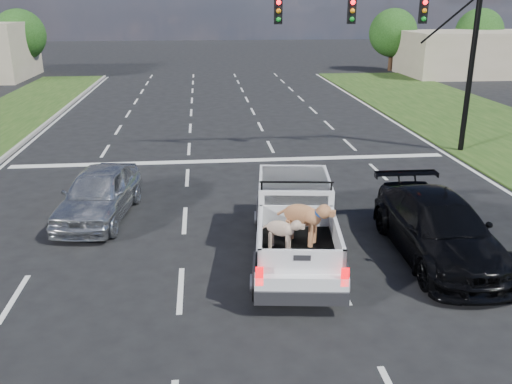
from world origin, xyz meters
The scene contains 10 objects.
ground centered at (0.00, 0.00, 0.00)m, with size 160.00×160.00×0.00m, color black.
road_markings centered at (0.00, 6.56, 0.01)m, with size 17.75×60.00×0.01m.
traffic_signal centered at (7.20, 10.50, 4.73)m, with size 9.11×0.31×7.00m.
building_right centered at (22.00, 34.00, 1.80)m, with size 12.00×7.00×3.60m, color tan.
tree_far_c centered at (-16.00, 38.00, 3.29)m, with size 4.20×4.20×5.40m.
tree_far_d centered at (16.00, 38.00, 3.29)m, with size 4.20×4.20×5.40m.
tree_far_e centered at (24.00, 38.00, 3.29)m, with size 4.20×4.20×5.40m.
pickup_truck centered at (1.00, 1.38, 0.91)m, with size 2.48×5.38×1.94m.
silver_sedan centered at (-4.18, 4.48, 0.73)m, with size 1.73×4.30×1.46m, color silver.
black_coupe centered at (4.46, 1.05, 0.75)m, with size 2.09×5.15×1.49m, color black.
Camera 1 is at (-1.17, -10.52, 5.94)m, focal length 38.00 mm.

